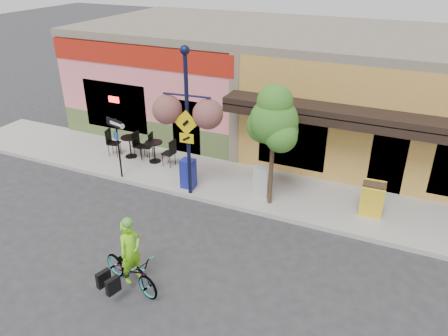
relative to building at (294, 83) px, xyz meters
name	(u,v)px	position (x,y,z in m)	size (l,w,h in m)	color
ground	(220,216)	(0.00, -7.50, -2.25)	(90.00, 90.00, 0.00)	#2D2D30
sidewalk	(244,185)	(0.00, -5.50, -2.17)	(24.00, 3.00, 0.15)	#9E9B93
curb	(227,205)	(0.00, -6.95, -2.17)	(24.00, 0.12, 0.15)	#A8A59E
building	(294,83)	(0.00, 0.00, 0.00)	(18.20, 8.20, 4.50)	#F17781
bicycle	(131,270)	(-0.61, -11.22, -1.76)	(0.64, 1.85, 0.97)	maroon
cyclist_rider	(131,260)	(-0.56, -11.22, -1.44)	(0.59, 0.39, 1.62)	#83EC18
lamp_post	(188,125)	(-1.37, -6.85, 0.30)	(1.53, 0.61, 4.81)	#111435
one_way_sign	(119,149)	(-4.12, -6.85, -1.02)	(0.83, 0.18, 2.17)	black
cafe_set_left	(130,144)	(-4.79, -5.33, -1.57)	(1.78, 0.89, 1.07)	black
cafe_set_right	(154,149)	(-3.71, -5.33, -1.57)	(1.75, 0.88, 1.05)	black
newspaper_box_blue	(188,173)	(-1.61, -6.51, -1.60)	(0.45, 0.40, 1.00)	navy
newspaper_box_grey	(260,182)	(0.78, -6.06, -1.60)	(0.46, 0.42, 0.99)	#B6B6B6
street_tree	(272,147)	(1.22, -6.37, -0.15)	(1.52, 1.52, 3.90)	#3D7A26
sandwich_board	(371,203)	(4.24, -6.04, -1.55)	(0.66, 0.48, 1.10)	yellow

